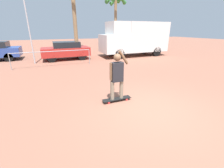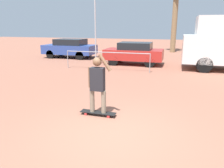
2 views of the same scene
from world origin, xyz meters
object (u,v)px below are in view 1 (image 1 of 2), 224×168
at_px(parked_car_red, 66,50).
at_px(camper_van, 135,38).
at_px(palm_tree_near_van, 116,3).
at_px(flagpole, 26,8).
at_px(skateboard, 117,99).
at_px(person_skateboarder, 117,74).
at_px(palm_tree_center_background, 73,1).

bearing_deg(parked_car_red, camper_van, -4.73).
bearing_deg(palm_tree_near_van, parked_car_red, -132.22).
relative_size(camper_van, flagpole, 0.95).
relative_size(skateboard, person_skateboarder, 0.62).
xyz_separation_m(skateboard, parked_car_red, (-0.71, 8.98, 0.71)).
height_order(parked_car_red, palm_tree_center_background, palm_tree_center_background).
xyz_separation_m(person_skateboarder, palm_tree_near_van, (8.14, 18.73, 5.12)).
bearing_deg(skateboard, palm_tree_center_background, 84.71).
xyz_separation_m(palm_tree_near_van, flagpole, (-11.22, -10.58, -2.30)).
bearing_deg(palm_tree_center_background, camper_van, -64.72).
bearing_deg(palm_tree_center_background, flagpole, -117.41).
bearing_deg(palm_tree_center_background, parked_car_red, -105.69).
bearing_deg(camper_van, flagpole, -178.08).
xyz_separation_m(person_skateboarder, flagpole, (-3.08, 8.16, 2.81)).
xyz_separation_m(palm_tree_near_van, palm_tree_center_background, (-6.55, -1.57, -0.32)).
bearing_deg(camper_van, parked_car_red, 175.27).
xyz_separation_m(person_skateboarder, parked_car_red, (-0.71, 8.98, -0.23)).
xyz_separation_m(skateboard, palm_tree_center_background, (1.59, 17.16, 5.73)).
distance_m(parked_car_red, palm_tree_center_background, 9.87).
height_order(parked_car_red, palm_tree_near_van, palm_tree_near_van).
distance_m(skateboard, camper_van, 10.32).
distance_m(palm_tree_near_van, palm_tree_center_background, 6.75).
height_order(palm_tree_near_van, flagpole, palm_tree_near_van).
xyz_separation_m(palm_tree_center_background, flagpole, (-4.67, -9.00, -1.98)).
bearing_deg(palm_tree_near_van, palm_tree_center_background, -166.48).
xyz_separation_m(skateboard, person_skateboarder, (-0.00, 0.00, 0.94)).
bearing_deg(camper_van, skateboard, -124.00).
bearing_deg(camper_van, person_skateboarder, -124.01).
relative_size(skateboard, palm_tree_near_van, 0.14).
bearing_deg(parked_car_red, person_skateboarder, -85.50).
height_order(camper_van, flagpole, flagpole).
height_order(person_skateboarder, parked_car_red, person_skateboarder).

